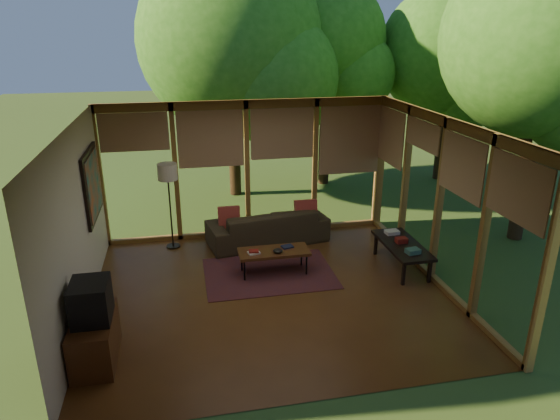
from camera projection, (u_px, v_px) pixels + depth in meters
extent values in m
plane|color=brown|center=(271.00, 293.00, 7.93)|extent=(5.50, 5.50, 0.00)
plane|color=white|center=(270.00, 124.00, 7.00)|extent=(5.50, 5.50, 0.00)
cube|color=silver|center=(77.00, 228.00, 6.95)|extent=(0.04, 5.00, 2.70)
cube|color=silver|center=(314.00, 297.00, 5.17)|extent=(5.50, 0.04, 2.70)
cube|color=olive|center=(247.00, 170.00, 9.77)|extent=(5.50, 0.12, 2.70)
cube|color=olive|center=(439.00, 202.00, 7.98)|extent=(0.12, 5.00, 2.70)
plane|color=#36531F|center=(461.00, 153.00, 16.79)|extent=(40.00, 40.00, 0.00)
cylinder|color=#332312|center=(232.00, 99.00, 11.91)|extent=(0.28, 0.28, 4.72)
sphere|color=#266216|center=(231.00, 41.00, 11.45)|extent=(4.28, 4.28, 4.28)
cylinder|color=#332312|center=(325.00, 93.00, 12.79)|extent=(0.28, 0.28, 4.75)
sphere|color=#266216|center=(327.00, 39.00, 12.34)|extent=(2.93, 2.93, 2.93)
cylinder|color=#332312|center=(529.00, 116.00, 9.16)|extent=(0.28, 0.28, 4.89)
sphere|color=#266216|center=(542.00, 38.00, 8.69)|extent=(3.50, 3.50, 3.50)
cylinder|color=#332312|center=(437.00, 100.00, 13.15)|extent=(0.28, 0.28, 4.34)
sphere|color=#266216|center=(442.00, 52.00, 12.74)|extent=(3.27, 3.27, 3.27)
cube|color=maroon|center=(269.00, 273.00, 8.56)|extent=(2.19, 1.55, 0.01)
imported|color=#382E1C|center=(268.00, 226.00, 9.71)|extent=(2.42, 1.27, 0.67)
cube|color=maroon|center=(229.00, 218.00, 9.44)|extent=(0.41, 0.22, 0.43)
cube|color=maroon|center=(306.00, 211.00, 9.72)|extent=(0.44, 0.23, 0.46)
cube|color=beige|center=(254.00, 253.00, 8.32)|extent=(0.22, 0.18, 0.03)
cube|color=maroon|center=(254.00, 251.00, 8.31)|extent=(0.17, 0.14, 0.03)
cube|color=#161A31|center=(287.00, 247.00, 8.55)|extent=(0.22, 0.18, 0.03)
ellipsoid|color=black|center=(278.00, 251.00, 8.34)|extent=(0.16, 0.16, 0.07)
cube|color=#552E17|center=(95.00, 340.00, 6.24)|extent=(0.50, 1.00, 0.60)
cube|color=black|center=(91.00, 301.00, 6.06)|extent=(0.45, 0.55, 0.50)
cube|color=#376157|center=(413.00, 251.00, 8.24)|extent=(0.24, 0.19, 0.08)
cube|color=maroon|center=(401.00, 240.00, 8.66)|extent=(0.20, 0.14, 0.09)
cube|color=beige|center=(392.00, 232.00, 9.03)|extent=(0.25, 0.19, 0.07)
cylinder|color=black|center=(173.00, 246.00, 9.59)|extent=(0.26, 0.26, 0.03)
cylinder|color=black|center=(170.00, 208.00, 9.32)|extent=(0.03, 0.03, 1.52)
cylinder|color=beige|center=(167.00, 172.00, 9.08)|extent=(0.36, 0.36, 0.30)
cube|color=#552E17|center=(274.00, 252.00, 8.44)|extent=(1.20, 0.50, 0.05)
cylinder|color=black|center=(245.00, 271.00, 8.25)|extent=(0.03, 0.03, 0.38)
cylinder|color=black|center=(307.00, 265.00, 8.45)|extent=(0.03, 0.03, 0.38)
cylinder|color=black|center=(242.00, 261.00, 8.58)|extent=(0.03, 0.03, 0.38)
cylinder|color=black|center=(301.00, 256.00, 8.78)|extent=(0.03, 0.03, 0.38)
cube|color=black|center=(402.00, 245.00, 8.63)|extent=(0.60, 1.40, 0.05)
cube|color=black|center=(404.00, 274.00, 8.12)|extent=(0.05, 0.05, 0.40)
cube|color=black|center=(430.00, 271.00, 8.20)|extent=(0.05, 0.05, 0.40)
cube|color=black|center=(376.00, 244.00, 9.22)|extent=(0.05, 0.05, 0.40)
cube|color=black|center=(399.00, 242.00, 9.31)|extent=(0.05, 0.05, 0.40)
cube|color=black|center=(92.00, 185.00, 8.18)|extent=(0.05, 1.35, 1.15)
cube|color=#196570|center=(94.00, 184.00, 8.18)|extent=(0.02, 1.20, 1.00)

